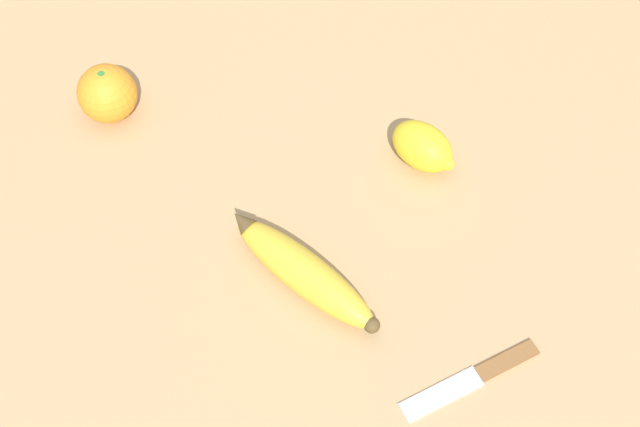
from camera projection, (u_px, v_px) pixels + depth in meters
The scene contains 5 objects.
ground_plane at pixel (313, 221), 0.97m from camera, with size 3.00×3.00×0.00m, color tan.
banana at pixel (303, 271), 0.91m from camera, with size 0.17×0.15×0.04m.
orange at pixel (107, 94), 1.03m from camera, with size 0.07×0.07×0.07m.
lemon at pixel (423, 147), 1.00m from camera, with size 0.09×0.09×0.05m.
paring_knife at pixel (476, 376), 0.87m from camera, with size 0.07×0.15×0.01m.
Camera 1 is at (-0.52, 0.06, 0.82)m, focal length 50.00 mm.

